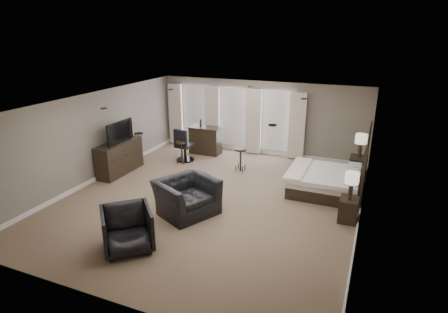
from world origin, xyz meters
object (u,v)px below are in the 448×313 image
at_px(lamp_far, 360,146).
at_px(nightstand_far, 358,167).
at_px(nightstand_near, 348,210).
at_px(bar_stool_left, 182,152).
at_px(tv, 118,140).
at_px(bar_stool_right, 241,160).
at_px(desk_chair, 185,144).
at_px(bed, 321,171).
at_px(dresser, 119,157).
at_px(armchair_near, 187,191).
at_px(bar_counter, 206,140).
at_px(lamp_near, 351,186).
at_px(armchair_far, 127,227).

bearing_deg(lamp_far, nightstand_far, 0.00).
relative_size(nightstand_near, bar_stool_left, 0.72).
height_order(lamp_far, tv, lamp_far).
relative_size(tv, bar_stool_right, 1.54).
bearing_deg(desk_chair, bed, 176.16).
bearing_deg(dresser, bar_stool_right, 24.67).
bearing_deg(bar_stool_right, dresser, -155.33).
height_order(nightstand_near, armchair_near, armchair_near).
xyz_separation_m(nightstand_near, armchair_near, (-3.68, -1.13, 0.31)).
height_order(nightstand_near, bar_counter, bar_counter).
height_order(lamp_near, armchair_near, lamp_near).
distance_m(tv, bar_counter, 3.28).
height_order(tv, desk_chair, same).
xyz_separation_m(nightstand_near, armchair_far, (-4.06, -3.00, 0.22)).
bearing_deg(armchair_far, armchair_near, 35.91).
xyz_separation_m(tv, bar_stool_right, (3.45, 1.58, -0.70)).
height_order(lamp_near, dresser, lamp_near).
distance_m(nightstand_near, armchair_far, 5.05).
relative_size(bed, tv, 1.67).
distance_m(nightstand_near, bar_counter, 6.18).
bearing_deg(tv, dresser, 0.00).
bearing_deg(nightstand_near, tv, 176.09).
bearing_deg(desk_chair, armchair_near, 125.04).
bearing_deg(armchair_far, dresser, 86.62).
bearing_deg(nightstand_near, bar_stool_left, 160.36).
xyz_separation_m(lamp_far, bar_stool_left, (-5.54, -0.92, -0.63)).
bearing_deg(armchair_near, tv, 90.11).
bearing_deg(tv, armchair_far, -140.52).
relative_size(armchair_far, bar_counter, 0.88).
bearing_deg(bar_stool_right, desk_chair, 174.60).
distance_m(dresser, armchair_near, 3.61).
xyz_separation_m(nightstand_near, lamp_near, (0.00, 0.00, 0.61)).
xyz_separation_m(dresser, tv, (0.00, 0.00, 0.58)).
relative_size(lamp_far, tv, 0.61).
height_order(lamp_near, tv, lamp_near).
relative_size(nightstand_near, lamp_near, 0.86).
distance_m(bed, armchair_near, 3.80).
relative_size(armchair_far, bar_stool_right, 1.32).
bearing_deg(lamp_near, bed, 121.54).
xyz_separation_m(bed, lamp_near, (0.89, -1.45, 0.27)).
distance_m(lamp_near, lamp_far, 2.90).
xyz_separation_m(bed, bar_counter, (-4.37, 1.79, -0.12)).
xyz_separation_m(dresser, bar_stool_right, (3.45, 1.58, -0.12)).
height_order(tv, bar_stool_left, tv).
bearing_deg(armchair_far, desk_chair, 63.18).
bearing_deg(desk_chair, tv, 58.76).
relative_size(bed, nightstand_far, 2.90).
height_order(armchair_near, bar_stool_left, armchair_near).
distance_m(armchair_far, bar_stool_left, 5.20).
bearing_deg(lamp_far, armchair_near, -132.43).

